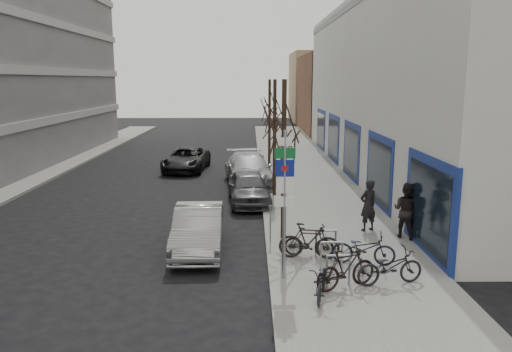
{
  "coord_description": "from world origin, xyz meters",
  "views": [
    {
      "loc": [
        1.51,
        -12.9,
        5.49
      ],
      "look_at": [
        1.69,
        5.09,
        2.0
      ],
      "focal_mm": 35.0,
      "sensor_mm": 36.0,
      "label": 1
    }
  ],
  "objects_px": {
    "bike_mid_inner": "(309,241)",
    "parked_car_back": "(249,169)",
    "highway_sign_pole": "(284,196)",
    "bike_near_right": "(346,268)",
    "parked_car_mid": "(249,187)",
    "bike_near_left": "(322,278)",
    "meter_front": "(270,220)",
    "bike_mid_curb": "(364,246)",
    "tree_mid": "(275,110)",
    "bike_far_inner": "(309,242)",
    "parked_car_front": "(198,229)",
    "meter_mid": "(266,185)",
    "pedestrian_near": "(368,205)",
    "tree_near": "(284,122)",
    "lane_car": "(186,159)",
    "meter_back": "(263,164)",
    "pedestrian_far": "(406,210)",
    "bike_far_curb": "(390,264)",
    "tree_far": "(270,104)",
    "bike_rack": "(331,252)"
  },
  "relations": [
    {
      "from": "highway_sign_pole",
      "to": "pedestrian_near",
      "type": "height_order",
      "value": "highway_sign_pole"
    },
    {
      "from": "meter_front",
      "to": "bike_mid_inner",
      "type": "distance_m",
      "value": 1.91
    },
    {
      "from": "parked_car_mid",
      "to": "bike_near_left",
      "type": "bearing_deg",
      "value": -84.48
    },
    {
      "from": "bike_far_curb",
      "to": "parked_car_front",
      "type": "xyz_separation_m",
      "value": [
        -5.37,
        3.14,
        0.01
      ]
    },
    {
      "from": "pedestrian_near",
      "to": "pedestrian_far",
      "type": "relative_size",
      "value": 0.96
    },
    {
      "from": "bike_near_right",
      "to": "bike_mid_curb",
      "type": "distance_m",
      "value": 1.92
    },
    {
      "from": "meter_back",
      "to": "lane_car",
      "type": "relative_size",
      "value": 0.25
    },
    {
      "from": "tree_near",
      "to": "tree_mid",
      "type": "bearing_deg",
      "value": 90.0
    },
    {
      "from": "meter_mid",
      "to": "pedestrian_near",
      "type": "bearing_deg",
      "value": -50.06
    },
    {
      "from": "meter_front",
      "to": "meter_mid",
      "type": "relative_size",
      "value": 1.0
    },
    {
      "from": "meter_front",
      "to": "pedestrian_near",
      "type": "distance_m",
      "value": 3.76
    },
    {
      "from": "highway_sign_pole",
      "to": "bike_mid_curb",
      "type": "relative_size",
      "value": 2.28
    },
    {
      "from": "parked_car_mid",
      "to": "pedestrian_near",
      "type": "bearing_deg",
      "value": -52.18
    },
    {
      "from": "bike_mid_inner",
      "to": "parked_car_back",
      "type": "distance_m",
      "value": 11.69
    },
    {
      "from": "meter_mid",
      "to": "bike_mid_curb",
      "type": "height_order",
      "value": "meter_mid"
    },
    {
      "from": "bike_mid_curb",
      "to": "lane_car",
      "type": "height_order",
      "value": "lane_car"
    },
    {
      "from": "meter_back",
      "to": "pedestrian_far",
      "type": "height_order",
      "value": "pedestrian_far"
    },
    {
      "from": "bike_mid_curb",
      "to": "pedestrian_far",
      "type": "xyz_separation_m",
      "value": [
        2.0,
        2.53,
        0.41
      ]
    },
    {
      "from": "tree_near",
      "to": "lane_car",
      "type": "bearing_deg",
      "value": 110.17
    },
    {
      "from": "tree_far",
      "to": "lane_car",
      "type": "relative_size",
      "value": 1.09
    },
    {
      "from": "meter_front",
      "to": "bike_far_inner",
      "type": "xyz_separation_m",
      "value": [
        1.13,
        -1.37,
        -0.3
      ]
    },
    {
      "from": "tree_far",
      "to": "meter_back",
      "type": "relative_size",
      "value": 4.33
    },
    {
      "from": "parked_car_front",
      "to": "highway_sign_pole",
      "type": "bearing_deg",
      "value": -47.72
    },
    {
      "from": "meter_front",
      "to": "pedestrian_near",
      "type": "height_order",
      "value": "pedestrian_near"
    },
    {
      "from": "highway_sign_pole",
      "to": "bike_far_curb",
      "type": "distance_m",
      "value": 3.31
    },
    {
      "from": "bike_far_curb",
      "to": "parked_car_mid",
      "type": "height_order",
      "value": "parked_car_mid"
    },
    {
      "from": "bike_near_left",
      "to": "bike_far_inner",
      "type": "relative_size",
      "value": 1.07
    },
    {
      "from": "tree_near",
      "to": "parked_car_back",
      "type": "xyz_separation_m",
      "value": [
        -1.2,
        9.51,
        -3.29
      ]
    },
    {
      "from": "tree_far",
      "to": "bike_rack",
      "type": "bearing_deg",
      "value": -85.68
    },
    {
      "from": "lane_car",
      "to": "pedestrian_far",
      "type": "height_order",
      "value": "pedestrian_far"
    },
    {
      "from": "bike_near_left",
      "to": "parked_car_front",
      "type": "bearing_deg",
      "value": 144.99
    },
    {
      "from": "bike_far_curb",
      "to": "parked_car_mid",
      "type": "bearing_deg",
      "value": 9.19
    },
    {
      "from": "parked_car_front",
      "to": "lane_car",
      "type": "distance_m",
      "value": 14.77
    },
    {
      "from": "bike_rack",
      "to": "meter_back",
      "type": "bearing_deg",
      "value": 97.02
    },
    {
      "from": "tree_near",
      "to": "meter_back",
      "type": "distance_m",
      "value": 10.98
    },
    {
      "from": "meter_back",
      "to": "bike_far_curb",
      "type": "height_order",
      "value": "meter_back"
    },
    {
      "from": "bike_near_left",
      "to": "bike_mid_curb",
      "type": "distance_m",
      "value": 2.71
    },
    {
      "from": "parked_car_back",
      "to": "pedestrian_far",
      "type": "xyz_separation_m",
      "value": [
        5.4,
        -9.5,
        0.3
      ]
    },
    {
      "from": "bike_near_left",
      "to": "tree_near",
      "type": "bearing_deg",
      "value": 111.51
    },
    {
      "from": "tree_mid",
      "to": "bike_far_inner",
      "type": "height_order",
      "value": "tree_mid"
    },
    {
      "from": "parked_car_front",
      "to": "meter_mid",
      "type": "bearing_deg",
      "value": 66.09
    },
    {
      "from": "parked_car_mid",
      "to": "pedestrian_far",
      "type": "relative_size",
      "value": 2.23
    },
    {
      "from": "meter_front",
      "to": "bike_mid_curb",
      "type": "xyz_separation_m",
      "value": [
        2.65,
        -2.03,
        -0.2
      ]
    },
    {
      "from": "bike_mid_curb",
      "to": "bike_far_inner",
      "type": "relative_size",
      "value": 1.2
    },
    {
      "from": "highway_sign_pole",
      "to": "bike_near_right",
      "type": "xyz_separation_m",
      "value": [
        1.56,
        -0.75,
        -1.76
      ]
    },
    {
      "from": "lane_car",
      "to": "pedestrian_near",
      "type": "relative_size",
      "value": 2.7
    },
    {
      "from": "bike_rack",
      "to": "parked_car_mid",
      "type": "xyz_separation_m",
      "value": [
        -2.4,
        8.32,
        0.08
      ]
    },
    {
      "from": "meter_front",
      "to": "pedestrian_near",
      "type": "relative_size",
      "value": 0.68
    },
    {
      "from": "bike_rack",
      "to": "parked_car_mid",
      "type": "distance_m",
      "value": 8.66
    },
    {
      "from": "tree_mid",
      "to": "parked_car_mid",
      "type": "distance_m",
      "value": 3.73
    }
  ]
}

